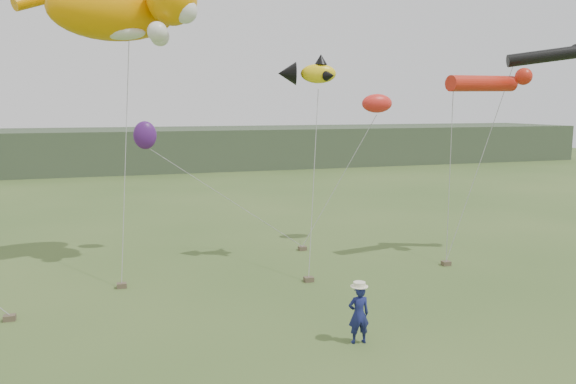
# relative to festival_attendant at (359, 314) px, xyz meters

# --- Properties ---
(ground) EXTENTS (120.00, 120.00, 0.00)m
(ground) POSITION_rel_festival_attendant_xyz_m (0.57, 0.77, -0.81)
(ground) COLOR #385123
(ground) RESTS_ON ground
(headland) EXTENTS (90.00, 13.00, 4.00)m
(headland) POSITION_rel_festival_attendant_xyz_m (-2.55, 45.46, 1.11)
(headland) COLOR #2D3D28
(headland) RESTS_ON ground
(festival_attendant) EXTENTS (0.62, 0.43, 1.62)m
(festival_attendant) POSITION_rel_festival_attendant_xyz_m (0.00, 0.00, 0.00)
(festival_attendant) COLOR #161B53
(festival_attendant) RESTS_ON ground
(sandbag_anchors) EXTENTS (16.14, 5.45, 0.17)m
(sandbag_anchors) POSITION_rel_festival_attendant_xyz_m (-1.32, 6.46, -0.72)
(sandbag_anchors) COLOR brown
(sandbag_anchors) RESTS_ON ground
(cat_kite) EXTENTS (6.68, 3.99, 2.84)m
(cat_kite) POSITION_rel_festival_attendant_xyz_m (-5.39, 9.47, 9.15)
(cat_kite) COLOR orange
(cat_kite) RESTS_ON ground
(fish_kite) EXTENTS (2.37, 1.58, 1.19)m
(fish_kite) POSITION_rel_festival_attendant_xyz_m (1.21, 7.76, 6.81)
(fish_kite) COLOR yellow
(fish_kite) RESTS_ON ground
(tube_kites) EXTENTS (5.89, 1.71, 1.95)m
(tube_kites) POSITION_rel_festival_attendant_xyz_m (9.41, 6.20, 6.88)
(tube_kites) COLOR black
(tube_kites) RESTS_ON ground
(misc_kites) EXTENTS (11.36, 2.16, 2.36)m
(misc_kites) POSITION_rel_festival_attendant_xyz_m (1.04, 10.64, 5.08)
(misc_kites) COLOR red
(misc_kites) RESTS_ON ground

